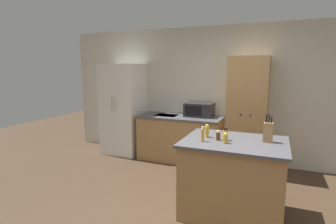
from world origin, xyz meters
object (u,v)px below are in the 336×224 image
at_px(refrigerator, 123,109).
at_px(spice_bottle_green_herb, 218,136).
at_px(spice_bottle_pale_salt, 207,131).
at_px(spice_bottle_amber_oil, 225,134).
at_px(microwave, 199,110).
at_px(pantry_cabinet, 247,114).
at_px(knife_block, 268,132).
at_px(spice_bottle_tall_dark, 203,135).
at_px(spice_bottle_short_red, 225,138).

relative_size(refrigerator, spice_bottle_green_herb, 15.85).
bearing_deg(spice_bottle_green_herb, spice_bottle_pale_salt, 150.82).
bearing_deg(spice_bottle_amber_oil, microwave, 115.24).
bearing_deg(spice_bottle_pale_salt, pantry_cabinet, 78.38).
height_order(knife_block, spice_bottle_green_herb, knife_block).
height_order(pantry_cabinet, spice_bottle_amber_oil, pantry_cabinet).
bearing_deg(spice_bottle_green_herb, refrigerator, 145.31).
relative_size(knife_block, spice_bottle_tall_dark, 1.85).
height_order(refrigerator, microwave, refrigerator).
relative_size(pantry_cabinet, spice_bottle_green_herb, 16.80).
relative_size(pantry_cabinet, spice_bottle_short_red, 16.75).
distance_m(microwave, knife_block, 2.08).
bearing_deg(knife_block, pantry_cabinet, 104.46).
bearing_deg(spice_bottle_amber_oil, spice_bottle_green_herb, -156.99).
bearing_deg(pantry_cabinet, refrigerator, -179.37).
xyz_separation_m(spice_bottle_tall_dark, spice_bottle_short_red, (0.26, 0.03, -0.03)).
bearing_deg(microwave, spice_bottle_tall_dark, -72.91).
distance_m(refrigerator, spice_bottle_tall_dark, 2.84).
xyz_separation_m(pantry_cabinet, spice_bottle_green_herb, (-0.16, -1.67, -0.01)).
xyz_separation_m(spice_bottle_green_herb, spice_bottle_pale_salt, (-0.16, 0.09, 0.02)).
bearing_deg(spice_bottle_tall_dark, spice_bottle_short_red, 6.41).
bearing_deg(spice_bottle_green_herb, spice_bottle_short_red, -41.80).
relative_size(refrigerator, spice_bottle_amber_oil, 12.22).
height_order(knife_block, spice_bottle_short_red, knife_block).
bearing_deg(spice_bottle_amber_oil, knife_block, 13.50).
distance_m(spice_bottle_green_herb, spice_bottle_pale_salt, 0.19).
relative_size(knife_block, spice_bottle_amber_oil, 2.13).
xyz_separation_m(pantry_cabinet, microwave, (-0.91, 0.10, 0.01)).
distance_m(knife_block, spice_bottle_pale_salt, 0.72).
xyz_separation_m(refrigerator, spice_bottle_amber_oil, (2.46, -1.61, 0.06)).
xyz_separation_m(refrigerator, spice_bottle_tall_dark, (2.22, -1.77, 0.08)).
xyz_separation_m(knife_block, spice_bottle_short_red, (-0.45, -0.24, -0.06)).
distance_m(refrigerator, spice_bottle_pale_salt, 2.71).
distance_m(spice_bottle_tall_dark, spice_bottle_amber_oil, 0.28).
height_order(pantry_cabinet, spice_bottle_pale_salt, pantry_cabinet).
relative_size(spice_bottle_short_red, spice_bottle_pale_salt, 0.74).
xyz_separation_m(pantry_cabinet, spice_bottle_amber_oil, (-0.09, -1.64, 0.01)).
relative_size(spice_bottle_tall_dark, spice_bottle_amber_oil, 1.15).
bearing_deg(spice_bottle_tall_dark, spice_bottle_amber_oil, 33.11).
bearing_deg(spice_bottle_pale_salt, knife_block, 4.59).
relative_size(refrigerator, pantry_cabinet, 0.94).
bearing_deg(spice_bottle_short_red, refrigerator, 144.98).
height_order(spice_bottle_green_herb, spice_bottle_pale_salt, spice_bottle_pale_salt).
bearing_deg(spice_bottle_green_herb, spice_bottle_tall_dark, -142.67).
height_order(pantry_cabinet, spice_bottle_short_red, pantry_cabinet).
relative_size(spice_bottle_short_red, spice_bottle_amber_oil, 0.77).
bearing_deg(spice_bottle_tall_dark, refrigerator, 141.43).
distance_m(refrigerator, pantry_cabinet, 2.54).
xyz_separation_m(spice_bottle_tall_dark, spice_bottle_amber_oil, (0.24, 0.16, -0.01)).
bearing_deg(microwave, pantry_cabinet, -6.31).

